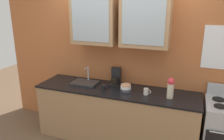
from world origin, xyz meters
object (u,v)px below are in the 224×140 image
Objects in this scene: bowl_stack at (126,88)px; coffee_maker at (115,79)px; sink_faucet at (85,82)px; cup_near_bowls at (146,92)px; cup_near_sink at (104,87)px; vase at (171,88)px.

coffee_maker is at bearing 140.68° from bowl_stack.
sink_faucet is at bearing 174.05° from bowl_stack.
cup_near_bowls is 0.37× the size of coffee_maker.
sink_faucet reaches higher than bowl_stack.
sink_faucet is at bearing 159.88° from cup_near_sink.
vase is 0.36m from cup_near_bowls.
cup_near_bowls is (-0.34, -0.00, -0.11)m from vase.
cup_near_bowls is (0.32, -0.03, -0.00)m from bowl_stack.
bowl_stack is at bearing -39.32° from coffee_maker.
sink_faucet reaches higher than cup_near_sink.
bowl_stack is 0.34m from cup_near_sink.
coffee_maker is (-0.24, 0.19, 0.06)m from bowl_stack.
bowl_stack is 1.59× the size of cup_near_bowls.
bowl_stack is at bearing 174.20° from cup_near_bowls.
bowl_stack is at bearing 11.35° from cup_near_sink.
sink_faucet reaches higher than cup_near_bowls.
cup_near_sink is (0.39, -0.14, 0.02)m from sink_faucet.
cup_near_sink is at bearing -168.65° from bowl_stack.
bowl_stack is (0.73, -0.08, 0.03)m from sink_faucet.
coffee_maker is at bearing 13.50° from sink_faucet.
sink_faucet is 1.41× the size of vase.
cup_near_bowls is 0.61m from coffee_maker.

